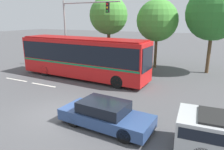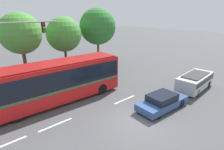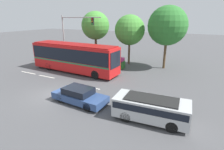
% 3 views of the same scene
% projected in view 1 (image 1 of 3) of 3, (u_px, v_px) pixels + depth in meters
% --- Properties ---
extents(ground_plane, '(140.00, 140.00, 0.00)m').
position_uv_depth(ground_plane, '(60.00, 113.00, 11.26)').
color(ground_plane, '#4C4C4F').
extents(city_bus, '(11.61, 3.05, 3.43)m').
position_uv_depth(city_bus, '(83.00, 55.00, 17.56)').
color(city_bus, red).
rests_on(city_bus, ground).
extents(sedan_foreground, '(4.57, 2.07, 1.24)m').
position_uv_depth(sedan_foreground, '(105.00, 115.00, 9.80)').
color(sedan_foreground, navy).
rests_on(sedan_foreground, ground).
extents(traffic_light_pole, '(6.36, 0.24, 6.70)m').
position_uv_depth(traffic_light_pole, '(78.00, 23.00, 20.71)').
color(traffic_light_pole, gray).
rests_on(traffic_light_pole, ground).
extents(flowering_hedge, '(7.08, 1.17, 1.38)m').
position_uv_depth(flowering_hedge, '(116.00, 63.00, 20.68)').
color(flowering_hedge, '#286028').
rests_on(flowering_hedge, ground).
extents(street_tree_left, '(4.02, 4.02, 7.31)m').
position_uv_depth(street_tree_left, '(109.00, 15.00, 21.91)').
color(street_tree_left, brown).
rests_on(street_tree_left, ground).
extents(street_tree_centre, '(4.12, 4.12, 6.83)m').
position_uv_depth(street_tree_centre, '(157.00, 21.00, 20.64)').
color(street_tree_centre, brown).
rests_on(street_tree_centre, ground).
extents(street_tree_right, '(4.85, 4.85, 7.88)m').
position_uv_depth(street_tree_right, '(214.00, 13.00, 18.26)').
color(street_tree_right, brown).
rests_on(street_tree_right, ground).
extents(lane_stripe_near, '(2.40, 0.16, 0.01)m').
position_uv_depth(lane_stripe_near, '(112.00, 100.00, 13.03)').
color(lane_stripe_near, silver).
rests_on(lane_stripe_near, ground).
extents(lane_stripe_mid, '(2.40, 0.16, 0.01)m').
position_uv_depth(lane_stripe_mid, '(43.00, 85.00, 16.07)').
color(lane_stripe_mid, silver).
rests_on(lane_stripe_mid, ground).
extents(lane_stripe_far, '(2.40, 0.16, 0.01)m').
position_uv_depth(lane_stripe_far, '(16.00, 80.00, 17.44)').
color(lane_stripe_far, silver).
rests_on(lane_stripe_far, ground).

